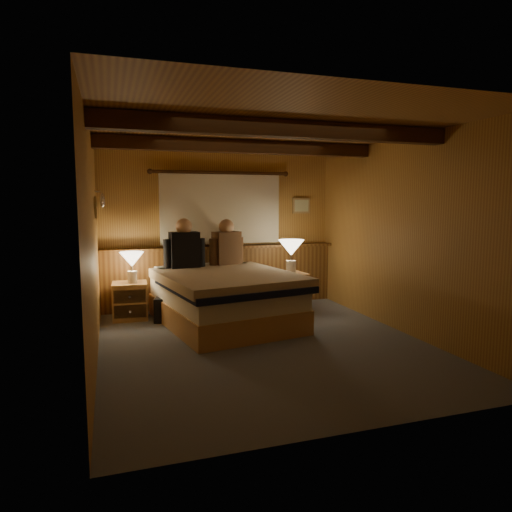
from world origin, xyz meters
name	(u,v)px	position (x,y,z in m)	size (l,w,h in m)	color
floor	(264,344)	(0.00, 0.00, 0.00)	(4.20, 4.20, 0.00)	#555B65
ceiling	(264,129)	(0.00, 0.00, 2.40)	(4.20, 4.20, 0.00)	#BF8D47
wall_back	(220,229)	(0.00, 2.10, 1.20)	(3.60, 3.60, 0.00)	#B78D41
wall_left	(93,244)	(-1.80, 0.00, 1.20)	(4.20, 4.20, 0.00)	#B78D41
wall_right	(402,236)	(1.80, 0.00, 1.20)	(4.20, 4.20, 0.00)	#B78D41
wall_front	(364,264)	(0.00, -2.10, 1.20)	(3.60, 3.60, 0.00)	#B78D41
wainscot	(222,275)	(0.00, 2.04, 0.49)	(3.60, 0.23, 0.94)	brown
curtain_window	(221,208)	(0.00, 2.03, 1.52)	(2.18, 0.09, 1.11)	#3F240F
ceiling_beams	(260,139)	(0.00, 0.15, 2.31)	(3.60, 1.65, 0.16)	#3F240F
coat_rail	(101,198)	(-1.72, 1.58, 1.67)	(0.05, 0.55, 0.24)	silver
framed_print	(301,206)	(1.35, 2.08, 1.55)	(0.30, 0.04, 0.25)	#A18350
bed	(225,297)	(-0.21, 0.97, 0.36)	(1.88, 2.27, 0.70)	#B67C4D
nightstand_left	(130,301)	(-1.40, 1.62, 0.25)	(0.48, 0.44, 0.51)	#B67C4D
nightstand_right	(287,292)	(0.84, 1.39, 0.29)	(0.55, 0.50, 0.57)	#B67C4D
lamp_left	(132,261)	(-1.36, 1.60, 0.81)	(0.33, 0.33, 0.42)	white
lamp_right	(291,250)	(0.88, 1.35, 0.92)	(0.38, 0.38, 0.49)	white
person_left	(184,247)	(-0.64, 1.57, 0.98)	(0.59, 0.26, 0.72)	black
person_right	(227,246)	(0.00, 1.73, 0.97)	(0.55, 0.33, 0.69)	#533621
duffel_bag	(176,308)	(-0.81, 1.33, 0.17)	(0.62, 0.47, 0.39)	black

